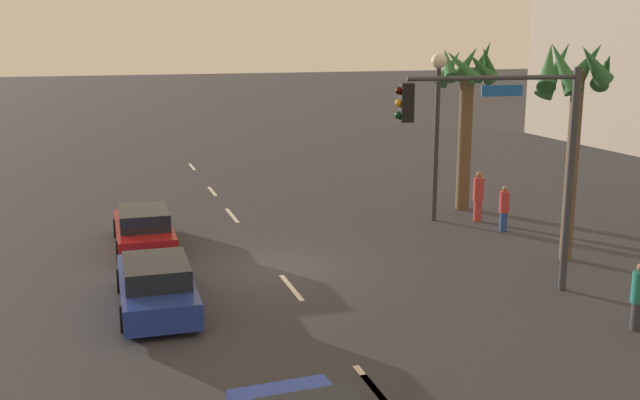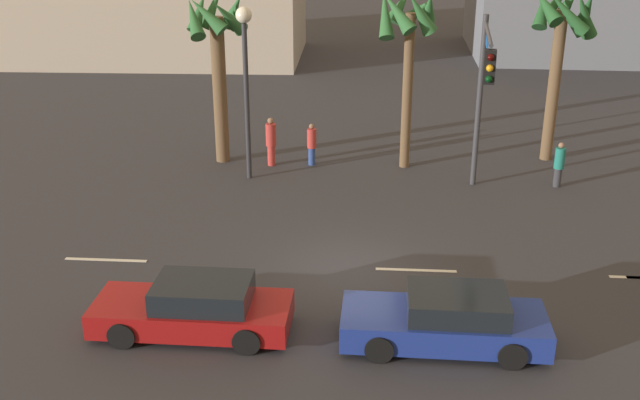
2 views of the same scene
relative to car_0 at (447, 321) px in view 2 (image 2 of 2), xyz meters
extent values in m
plane|color=#333338|center=(-2.35, 3.65, -0.61)|extent=(220.00, 220.00, 0.00)
cube|color=silver|center=(-9.20, 3.65, -0.60)|extent=(2.35, 0.14, 0.01)
cube|color=silver|center=(-0.49, 3.65, -0.60)|extent=(2.21, 0.14, 0.01)
cube|color=navy|center=(-0.07, 0.00, -0.13)|extent=(4.64, 1.85, 0.63)
cube|color=black|center=(0.21, 0.00, 0.44)|extent=(2.24, 1.60, 0.51)
cylinder|color=black|center=(-1.51, -0.81, -0.29)|extent=(0.64, 0.23, 0.64)
cylinder|color=black|center=(-1.48, 0.86, -0.29)|extent=(0.64, 0.23, 0.64)
cylinder|color=black|center=(1.35, -0.86, -0.29)|extent=(0.64, 0.23, 0.64)
cylinder|color=black|center=(1.38, 0.82, -0.29)|extent=(0.64, 0.23, 0.64)
cube|color=maroon|center=(-5.86, 0.13, -0.15)|extent=(4.61, 1.80, 0.60)
cube|color=black|center=(-5.58, 0.12, 0.42)|extent=(2.22, 1.56, 0.55)
cylinder|color=black|center=(-7.29, -0.68, -0.29)|extent=(0.64, 0.23, 0.64)
cylinder|color=black|center=(-7.27, 0.97, -0.29)|extent=(0.64, 0.23, 0.64)
cylinder|color=black|center=(-4.45, -0.71, -0.29)|extent=(0.64, 0.23, 0.64)
cylinder|color=black|center=(-4.43, 0.93, -0.29)|extent=(0.64, 0.23, 0.64)
cylinder|color=#38383D|center=(1.85, 10.63, 2.38)|extent=(0.20, 0.20, 5.97)
cylinder|color=#38383D|center=(1.63, 8.36, 5.11)|extent=(0.56, 4.55, 0.12)
cube|color=black|center=(1.41, 6.09, 4.54)|extent=(0.35, 0.35, 0.95)
sphere|color=#360503|center=(1.39, 5.91, 4.83)|extent=(0.20, 0.20, 0.20)
sphere|color=orange|center=(1.39, 5.91, 4.53)|extent=(0.20, 0.20, 0.20)
sphere|color=black|center=(1.39, 5.91, 4.23)|extent=(0.20, 0.20, 0.20)
cube|color=#1959B2|center=(1.65, 8.59, 4.79)|extent=(0.15, 1.10, 0.28)
cylinder|color=#2D2D33|center=(-6.24, 10.69, 2.18)|extent=(0.18, 0.18, 5.58)
sphere|color=#F2EACC|center=(-6.24, 10.69, 5.25)|extent=(0.56, 0.56, 0.56)
cylinder|color=#2D478C|center=(-4.09, 12.34, -0.27)|extent=(0.35, 0.35, 0.68)
cylinder|color=#BF3833|center=(-4.09, 12.34, 0.45)|extent=(0.46, 0.46, 0.74)
sphere|color=#8C664C|center=(-4.09, 12.34, 0.92)|extent=(0.20, 0.20, 0.20)
cylinder|color=#BF3833|center=(-5.63, 12.17, -0.22)|extent=(0.37, 0.37, 0.79)
cylinder|color=#BF3833|center=(-5.63, 12.17, 0.61)|extent=(0.50, 0.50, 0.86)
sphere|color=#8C664C|center=(-5.63, 12.17, 1.15)|extent=(0.23, 0.23, 0.23)
cylinder|color=#333338|center=(4.79, 10.59, -0.27)|extent=(0.31, 0.31, 0.68)
cylinder|color=#1E7266|center=(4.79, 10.59, 0.45)|extent=(0.41, 0.41, 0.74)
sphere|color=#8C664C|center=(4.79, 10.59, 0.92)|extent=(0.20, 0.20, 0.20)
cylinder|color=brown|center=(-0.55, 12.40, 2.27)|extent=(0.37, 0.37, 5.76)
cone|color=#2D6633|center=(0.09, 12.42, 5.34)|extent=(0.59, 1.27, 1.34)
cone|color=#2D6633|center=(-0.23, 13.05, 5.15)|extent=(1.57, 1.15, 1.34)
cone|color=#2D6633|center=(-0.89, 12.95, 5.35)|extent=(1.30, 1.10, 1.39)
cone|color=#2D6633|center=(-1.45, 12.25, 5.14)|extent=(0.78, 1.48, 1.86)
cone|color=#2D6633|center=(-1.06, 11.72, 5.28)|extent=(1.61, 1.41, 1.61)
cone|color=#2D6633|center=(-0.27, 11.66, 5.26)|extent=(1.43, 0.98, 1.64)
cylinder|color=brown|center=(5.04, 13.71, 2.27)|extent=(0.45, 0.45, 5.76)
cone|color=#235628|center=(5.89, 13.68, 5.17)|extent=(0.62, 1.61, 1.62)
cone|color=#235628|center=(5.40, 14.35, 5.40)|extent=(1.25, 1.04, 1.56)
cone|color=#235628|center=(4.98, 14.48, 5.35)|extent=(1.39, 0.66, 1.58)
cone|color=#235628|center=(4.34, 13.93, 5.13)|extent=(0.91, 1.37, 1.52)
cone|color=#235628|center=(4.30, 13.28, 5.36)|extent=(1.33, 1.74, 1.51)
cone|color=#235628|center=(4.97, 12.78, 5.16)|extent=(1.74, 0.69, 1.75)
cone|color=#235628|center=(5.65, 13.03, 5.07)|extent=(1.45, 1.38, 1.86)
cylinder|color=brown|center=(-7.59, 12.57, 2.16)|extent=(0.53, 0.53, 5.53)
cone|color=#2D6633|center=(-6.87, 12.72, 4.97)|extent=(0.84, 1.55, 1.38)
cone|color=#2D6633|center=(-7.00, 13.07, 5.10)|extent=(1.35, 1.46, 1.53)
cone|color=#2D6633|center=(-7.85, 13.34, 5.15)|extent=(1.31, 0.92, 1.71)
cone|color=#2D6633|center=(-8.27, 12.87, 5.04)|extent=(1.01, 1.37, 1.56)
cone|color=#2D6633|center=(-8.34, 12.20, 4.92)|extent=(1.20, 1.66, 1.58)
cone|color=#2D6633|center=(-7.75, 11.81, 5.09)|extent=(1.62, 0.87, 1.46)
cone|color=#2D6633|center=(-7.04, 12.03, 5.00)|extent=(1.47, 1.48, 1.45)
camera|label=1|loc=(18.35, -1.37, 6.19)|focal=42.05mm
camera|label=2|loc=(-1.77, -14.81, 8.74)|focal=41.94mm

